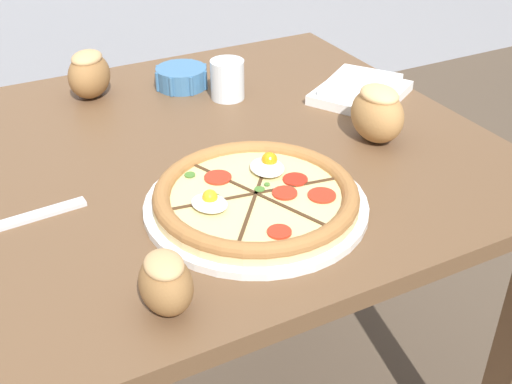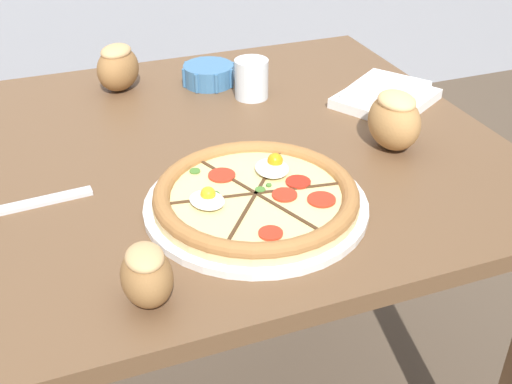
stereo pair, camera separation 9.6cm
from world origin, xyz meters
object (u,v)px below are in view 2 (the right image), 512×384
Objects in this scene: dining_table at (184,205)px; water_glass at (252,81)px; ramekin_bowl at (209,74)px; napkin_folded at (386,96)px; bread_piece_mid at (394,119)px; pizza at (256,198)px; knife_main at (10,208)px; bread_piece_near at (147,274)px; bread_piece_far at (118,67)px.

water_glass is at bearing 41.22° from dining_table.
napkin_folded is at bearing -36.05° from ramekin_bowl.
bread_piece_mid is at bearing -61.44° from water_glass.
pizza is 0.37m from knife_main.
ramekin_bowl is at bearing 119.56° from bread_piece_mid.
ramekin_bowl is 0.38m from napkin_folded.
pizza is 0.46m from napkin_folded.
ramekin_bowl reaches higher than napkin_folded.
napkin_folded is 0.27m from water_glass.
bread_piece_near is at bearing -110.77° from dining_table.
dining_table is 4.70× the size of napkin_folded.
knife_main is at bearing -151.63° from water_glass.
dining_table is 8.48× the size of bread_piece_far.
bread_piece_near is 0.63m from water_glass.
bread_piece_near is at bearing -97.56° from bread_piece_far.
ramekin_bowl reaches higher than dining_table.
dining_table is 14.15× the size of water_glass.
pizza is at bearing -24.00° from knife_main.
napkin_folded is 0.99× the size of knife_main.
dining_table is at bearing 13.06° from knife_main.
pizza is (0.06, -0.22, 0.13)m from dining_table.
ramekin_bowl is (0.14, 0.27, 0.14)m from dining_table.
bread_piece_mid is at bearing -60.44° from ramekin_bowl.
pizza is 2.81× the size of bread_piece_mid.
knife_main is (-0.29, -0.09, 0.12)m from dining_table.
pizza is 1.40× the size of knife_main.
bread_piece_near reaches higher than pizza.
ramekin_bowl is 0.12m from water_glass.
napkin_folded is 0.71m from bread_piece_near.
water_glass is (0.34, 0.53, -0.01)m from bread_piece_near.
napkin_folded is 0.56m from bread_piece_far.
bread_piece_near is (-0.20, -0.14, 0.02)m from pizza.
dining_table is 3.34× the size of pizza.
bread_piece_far is at bearing 150.91° from water_glass.
bread_piece_far reaches higher than dining_table.
pizza is 1.41× the size of napkin_folded.
ramekin_bowl is 0.48× the size of napkin_folded.
dining_table is at bearing 105.67° from pizza.
pizza reaches higher than dining_table.
ramekin_bowl is 0.56m from knife_main.
pizza is at bearing -161.22° from bread_piece_mid.
napkin_folded is at bearing 35.30° from bread_piece_near.
dining_table is at bearing -138.78° from water_glass.
bread_piece_near reaches higher than ramekin_bowl.
napkin_folded is 0.19m from bread_piece_mid.
bread_piece_near is 0.31m from knife_main.
water_glass is (0.49, 0.26, 0.03)m from knife_main.
bread_piece_near is at bearing -113.40° from ramekin_bowl.
water_glass is (0.06, -0.10, 0.01)m from ramekin_bowl.
knife_main is (-0.73, -0.14, -0.01)m from napkin_folded.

